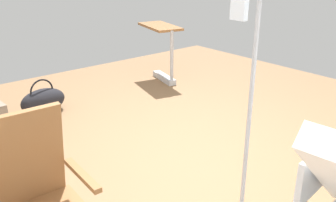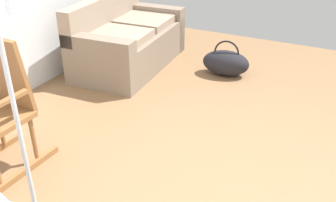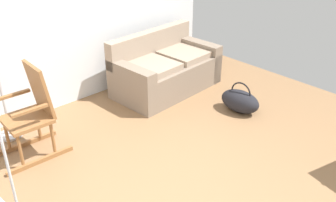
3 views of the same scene
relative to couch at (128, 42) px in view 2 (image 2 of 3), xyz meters
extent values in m
plane|color=olive|center=(-1.56, -1.97, -0.31)|extent=(6.62, 6.62, 0.00)
cube|color=#7D6C5C|center=(0.00, -0.03, -0.08)|extent=(1.65, 0.95, 0.45)
cube|color=gray|center=(-0.36, -0.10, 0.18)|extent=(0.71, 0.69, 0.10)
cube|color=gray|center=(0.37, -0.05, 0.18)|extent=(0.71, 0.69, 0.10)
cube|color=gray|center=(-0.02, 0.31, 0.34)|extent=(1.61, 0.26, 0.40)
cube|color=#7D6C5C|center=(-0.71, -0.08, -0.01)|extent=(0.23, 0.86, 0.60)
cube|color=#7D6C5C|center=(0.71, 0.01, -0.01)|extent=(0.23, 0.86, 0.60)
cube|color=brown|center=(-2.26, -0.43, -0.28)|extent=(0.76, 0.07, 0.05)
cylinder|color=brown|center=(-2.08, -0.41, -0.06)|extent=(0.04, 0.04, 0.40)
cylinder|color=brown|center=(-2.06, -0.03, -0.06)|extent=(0.04, 0.04, 0.40)
cube|color=brown|center=(-2.05, -0.22, 0.44)|extent=(0.14, 0.44, 0.60)
cube|color=brown|center=(-2.28, -0.44, 0.36)|extent=(0.39, 0.06, 0.03)
ellipsoid|color=black|center=(0.28, -1.20, -0.16)|extent=(0.37, 0.59, 0.30)
torus|color=black|center=(0.28, -1.20, -0.03)|extent=(0.05, 0.30, 0.30)
cylinder|color=#B2B5BA|center=(-2.82, -1.19, 0.55)|extent=(0.02, 0.02, 1.65)
camera|label=1|loc=(-3.90, 0.29, 1.48)|focal=38.89mm
camera|label=2|loc=(-3.90, -2.53, 1.65)|focal=41.75mm
camera|label=3|loc=(-3.55, -3.89, 2.27)|focal=40.78mm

